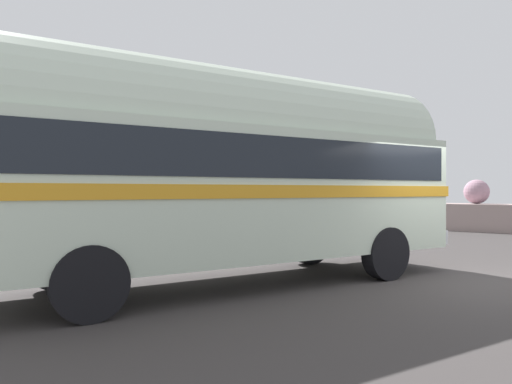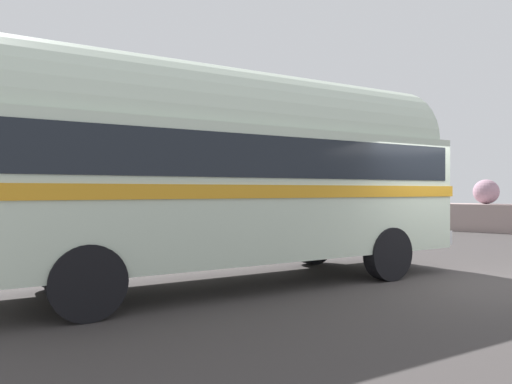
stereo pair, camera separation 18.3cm
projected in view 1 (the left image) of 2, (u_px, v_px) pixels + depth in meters
name	position (u px, v px, depth m)	size (l,w,h in m)	color
ground	(466.00, 283.00, 8.36)	(32.00, 26.00, 0.02)	#3A3635
vintage_coach	(231.00, 167.00, 8.14)	(5.30, 8.87, 3.70)	black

